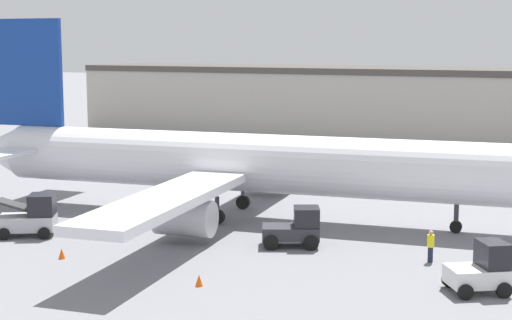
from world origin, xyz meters
TOP-DOWN VIEW (x-y plane):
  - ground_plane at (0.00, 0.00)m, footprint 400.00×400.00m
  - terminal_building at (3.51, 43.82)m, footprint 91.22×13.85m
  - airplane at (-1.06, -0.14)m, footprint 40.89×34.84m
  - ground_crew_worker at (12.26, -5.21)m, footprint 0.36×0.36m
  - baggage_tug at (15.43, -8.98)m, footprint 3.15×3.05m
  - belt_loader_truck at (-9.50, -9.69)m, footprint 3.62×3.25m
  - pushback_tug at (4.96, -5.26)m, footprint 3.49×3.02m
  - safety_cone_near at (3.84, -13.71)m, footprint 0.36×0.36m
  - safety_cone_far at (-4.75, -12.81)m, footprint 0.36×0.36m

SIDE VIEW (x-z plane):
  - ground_plane at x=0.00m, z-range 0.00..0.00m
  - safety_cone_near at x=3.84m, z-range 0.00..0.55m
  - safety_cone_far at x=-4.75m, z-range 0.00..0.55m
  - ground_crew_worker at x=12.26m, z-range 0.05..1.69m
  - pushback_tug at x=4.96m, z-range -0.07..2.07m
  - baggage_tug at x=15.43m, z-range -0.11..2.16m
  - belt_loader_truck at x=-9.50m, z-range -0.08..2.31m
  - airplane at x=-1.06m, z-range -2.78..9.74m
  - terminal_building at x=3.51m, z-range 0.01..8.23m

